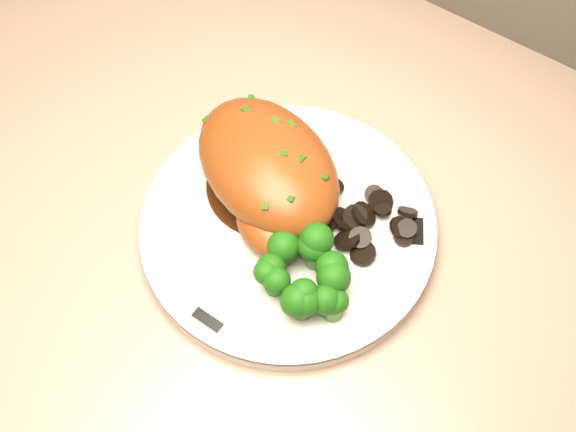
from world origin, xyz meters
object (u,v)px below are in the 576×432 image
Objects in this scene: chicken_breast at (268,172)px; broccoli_florets at (307,275)px; counter at (55,217)px; plate at (288,227)px.

broccoli_florets is (0.08, -0.06, -0.01)m from chicken_breast.
counter reaches higher than plate.
chicken_breast is at bearing 152.92° from plate.
plate is 1.40× the size of chicken_breast.
chicken_breast is at bearing 143.84° from broccoli_florets.
plate is 2.91× the size of broccoli_florets.
counter is at bearing 173.59° from broccoli_florets.
broccoli_florets is at bearing -14.17° from chicken_breast.
broccoli_florets is at bearing -41.35° from plate.
plate is 0.07m from broccoli_florets.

